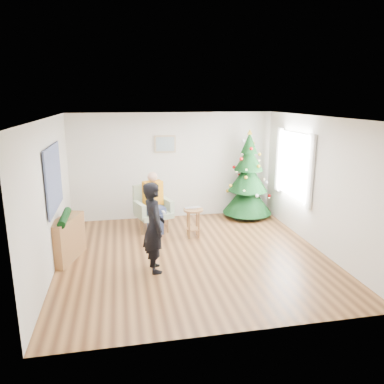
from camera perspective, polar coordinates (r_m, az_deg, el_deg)
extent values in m
plane|color=brown|center=(7.28, 0.13, -9.61)|extent=(5.00, 5.00, 0.00)
plane|color=white|center=(6.67, 0.15, 11.29)|extent=(5.00, 5.00, 0.00)
plane|color=silver|center=(9.27, -2.86, 3.99)|extent=(5.00, 0.00, 5.00)
plane|color=silver|center=(4.54, 6.31, -7.02)|extent=(5.00, 0.00, 5.00)
plane|color=silver|center=(6.84, -20.86, -0.60)|extent=(0.00, 5.00, 5.00)
plane|color=silver|center=(7.73, 18.64, 1.20)|extent=(0.00, 5.00, 5.00)
cube|color=white|center=(8.54, 15.30, 3.99)|extent=(0.04, 1.30, 1.40)
cube|color=white|center=(7.88, 17.49, 3.01)|extent=(0.05, 0.25, 1.50)
cube|color=white|center=(9.20, 13.09, 4.82)|extent=(0.05, 0.25, 1.50)
cylinder|color=#3F2816|center=(9.61, 8.36, -2.90)|extent=(0.09, 0.09, 0.28)
cone|color=black|center=(9.50, 8.44, -0.73)|extent=(1.22, 1.22, 0.80)
cone|color=black|center=(9.39, 8.56, 2.32)|extent=(0.98, 0.98, 0.71)
cone|color=black|center=(9.30, 8.66, 5.15)|extent=(0.71, 0.71, 0.61)
cone|color=black|center=(9.25, 8.75, 7.45)|extent=(0.41, 0.41, 0.52)
cone|color=gold|center=(9.23, 8.81, 9.08)|extent=(0.13, 0.13, 0.13)
cylinder|color=brown|center=(7.99, 0.19, -2.75)|extent=(0.42, 0.42, 0.04)
cylinder|color=brown|center=(8.12, 0.19, -5.59)|extent=(0.32, 0.32, 0.02)
imported|color=silver|center=(7.98, 0.19, -2.52)|extent=(0.36, 0.25, 0.03)
cube|color=#9DAF8D|center=(8.54, -5.83, -3.38)|extent=(0.89, 0.85, 0.12)
cube|color=#9DAF8D|center=(8.72, -6.68, -0.70)|extent=(0.72, 0.33, 0.60)
cube|color=#9DAF8D|center=(8.38, -8.00, -2.65)|extent=(0.27, 0.57, 0.30)
cube|color=#9DAF8D|center=(8.63, -3.79, -2.05)|extent=(0.27, 0.57, 0.30)
cube|color=navy|center=(8.43, -5.80, -2.70)|extent=(0.52, 0.54, 0.14)
cube|color=orange|center=(8.56, -6.00, -0.15)|extent=(0.48, 0.35, 0.55)
sphere|color=tan|center=(8.45, -6.05, 2.31)|extent=(0.23, 0.23, 0.23)
imported|color=black|center=(6.44, -5.82, -5.37)|extent=(0.45, 0.62, 1.58)
cube|color=white|center=(6.34, -4.33, -3.13)|extent=(0.05, 0.13, 0.04)
cube|color=brown|center=(7.34, -18.58, -6.80)|extent=(0.61, 1.04, 0.80)
cylinder|color=black|center=(7.21, -18.84, -3.68)|extent=(0.14, 0.90, 0.14)
cube|color=black|center=(7.07, -20.33, 1.98)|extent=(0.03, 1.50, 1.15)
cube|color=tan|center=(9.14, -4.13, 7.31)|extent=(0.52, 0.03, 0.42)
cube|color=gray|center=(9.11, -4.11, 7.29)|extent=(0.44, 0.02, 0.34)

